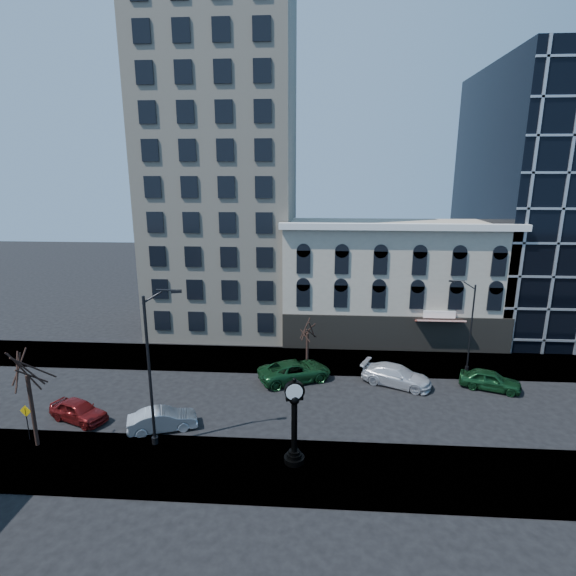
# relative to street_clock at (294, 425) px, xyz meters

# --- Properties ---
(ground) EXTENTS (160.00, 160.00, 0.00)m
(ground) POSITION_rel_street_clock_xyz_m (-3.12, 7.29, -2.59)
(ground) COLOR black
(ground) RESTS_ON ground
(sidewalk_far) EXTENTS (160.00, 6.00, 0.12)m
(sidewalk_far) POSITION_rel_street_clock_xyz_m (-3.12, 15.29, -2.53)
(sidewalk_far) COLOR gray
(sidewalk_far) RESTS_ON ground
(sidewalk_near) EXTENTS (160.00, 6.00, 0.12)m
(sidewalk_near) POSITION_rel_street_clock_xyz_m (-3.12, -0.71, -2.53)
(sidewalk_near) COLOR gray
(sidewalk_near) RESTS_ON ground
(cream_tower) EXTENTS (15.90, 15.40, 42.50)m
(cream_tower) POSITION_rel_street_clock_xyz_m (-9.24, 26.17, 16.73)
(cream_tower) COLOR beige
(cream_tower) RESTS_ON ground
(victorian_row) EXTENTS (22.60, 11.19, 12.50)m
(victorian_row) POSITION_rel_street_clock_xyz_m (8.88, 23.18, 3.41)
(victorian_row) COLOR #C0B39E
(victorian_row) RESTS_ON ground
(glass_office) EXTENTS (20.00, 20.15, 28.00)m
(glass_office) POSITION_rel_street_clock_xyz_m (28.88, 28.20, 11.41)
(glass_office) COLOR black
(glass_office) RESTS_ON ground
(street_clock) EXTENTS (1.24, 1.24, 5.46)m
(street_clock) POSITION_rel_street_clock_xyz_m (0.00, 0.00, 0.00)
(street_clock) COLOR black
(street_clock) RESTS_ON sidewalk_near
(street_lamp_near) EXTENTS (2.62, 1.02, 10.36)m
(street_lamp_near) POSITION_rel_street_clock_xyz_m (-8.26, 1.50, 5.36)
(street_lamp_near) COLOR black
(street_lamp_near) RESTS_ON sidewalk_near
(street_lamp_far) EXTENTS (2.04, 0.92, 8.19)m
(street_lamp_far) POSITION_rel_street_clock_xyz_m (13.92, 14.19, 3.71)
(street_lamp_far) COLOR black
(street_lamp_far) RESTS_ON sidewalk_far
(bare_tree_near) EXTENTS (4.50, 4.50, 7.73)m
(bare_tree_near) POSITION_rel_street_clock_xyz_m (-16.42, 0.64, 3.38)
(bare_tree_near) COLOR #322019
(bare_tree_near) RESTS_ON sidewalk_near
(bare_tree_far) EXTENTS (2.66, 2.66, 4.57)m
(bare_tree_far) POSITION_rel_street_clock_xyz_m (0.40, 14.72, 0.97)
(bare_tree_far) COLOR #322019
(bare_tree_far) RESTS_ON sidewalk_far
(warning_sign) EXTENTS (0.80, 0.14, 2.46)m
(warning_sign) POSITION_rel_street_clock_xyz_m (-17.26, 1.14, -0.77)
(warning_sign) COLOR black
(warning_sign) RESTS_ON sidewalk_near
(car_near_a) EXTENTS (4.77, 3.31, 1.51)m
(car_near_a) POSITION_rel_street_clock_xyz_m (-15.38, 3.86, -1.83)
(car_near_a) COLOR maroon
(car_near_a) RESTS_ON ground
(car_near_b) EXTENTS (4.83, 3.08, 1.50)m
(car_near_b) POSITION_rel_street_clock_xyz_m (-9.09, 3.08, -1.83)
(car_near_b) COLOR #A5A8AD
(car_near_b) RESTS_ON ground
(car_far_a) EXTENTS (6.75, 5.14, 1.70)m
(car_far_a) POSITION_rel_street_clock_xyz_m (-0.54, 11.17, -1.73)
(car_far_a) COLOR #143F1E
(car_far_a) RESTS_ON ground
(car_far_b) EXTENTS (6.12, 4.42, 1.65)m
(car_far_b) POSITION_rel_street_clock_xyz_m (7.83, 10.94, -1.76)
(car_far_b) COLOR silver
(car_far_b) RESTS_ON ground
(car_far_c) EXTENTS (5.00, 3.32, 1.58)m
(car_far_c) POSITION_rel_street_clock_xyz_m (15.24, 10.68, -1.80)
(car_far_c) COLOR #143F1E
(car_far_c) RESTS_ON ground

